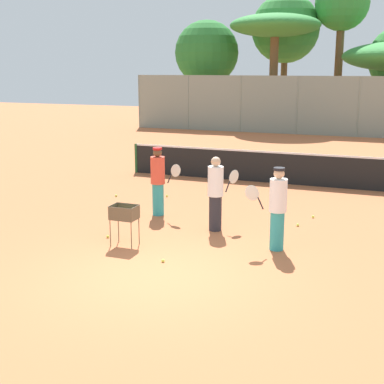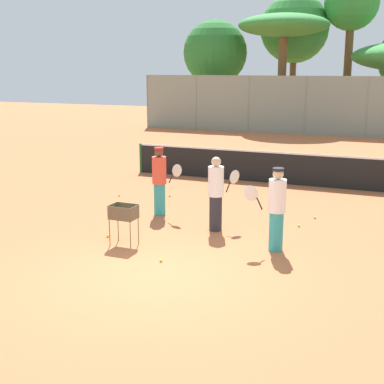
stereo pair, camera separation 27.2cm
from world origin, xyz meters
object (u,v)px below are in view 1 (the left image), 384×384
player_yellow_shirt (158,180)px  parked_car (380,119)px  player_white_outfit (216,193)px  ball_cart (124,215)px  player_red_cap (277,208)px  tennis_net (270,166)px

player_yellow_shirt → parked_car: (4.47, 22.92, -0.27)m
player_yellow_shirt → parked_car: size_ratio=0.43×
player_white_outfit → player_yellow_shirt: player_yellow_shirt is taller
ball_cart → parked_car: (4.13, 25.41, -0.01)m
player_red_cap → ball_cart: player_red_cap is taller
tennis_net → player_yellow_shirt: (-1.78, -5.03, 0.37)m
tennis_net → player_red_cap: bearing=-75.5°
player_red_cap → player_yellow_shirt: size_ratio=0.99×
tennis_net → player_yellow_shirt: player_yellow_shirt is taller
player_white_outfit → ball_cart: 2.33m
tennis_net → player_white_outfit: 5.77m
player_red_cap → parked_car: bearing=-110.5°
player_yellow_shirt → parked_car: player_yellow_shirt is taller
player_red_cap → parked_car: size_ratio=0.42×
player_white_outfit → player_yellow_shirt: 1.97m
player_white_outfit → parked_car: (2.64, 23.64, -0.25)m
tennis_net → ball_cart: size_ratio=11.33×
player_red_cap → player_yellow_shirt: (-3.49, 1.59, 0.01)m
tennis_net → player_yellow_shirt: 5.35m
player_white_outfit → player_red_cap: size_ratio=1.00×
ball_cart → parked_car: parked_car is taller
tennis_net → parked_car: 18.09m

